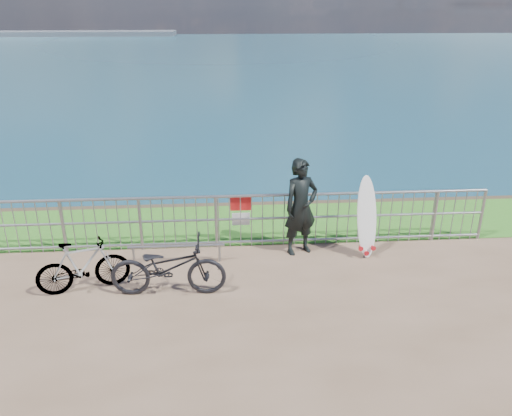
{
  "coord_description": "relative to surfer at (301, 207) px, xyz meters",
  "views": [
    {
      "loc": [
        -0.34,
        -7.57,
        4.6
      ],
      "look_at": [
        0.27,
        1.2,
        1.0
      ],
      "focal_mm": 35.0,
      "sensor_mm": 36.0,
      "label": 1
    }
  ],
  "objects": [
    {
      "name": "bike_rack",
      "position": [
        -2.41,
        -0.31,
        -0.65
      ],
      "size": [
        1.83,
        0.05,
        0.38
      ],
      "color": "gray",
      "rests_on": "ground"
    },
    {
      "name": "railing",
      "position": [
        -1.13,
        0.32,
        -0.38
      ],
      "size": [
        10.06,
        0.1,
        1.13
      ],
      "color": "gray",
      "rests_on": "ground"
    },
    {
      "name": "bicycle_near",
      "position": [
        -2.45,
        -1.4,
        -0.45
      ],
      "size": [
        1.96,
        0.75,
        1.02
      ],
      "primitive_type": "imported",
      "rotation": [
        0.0,
        0.0,
        1.53
      ],
      "color": "black",
      "rests_on": "ground"
    },
    {
      "name": "surfer",
      "position": [
        0.0,
        0.0,
        0.0
      ],
      "size": [
        0.82,
        0.69,
        1.93
      ],
      "primitive_type": "imported",
      "rotation": [
        0.0,
        0.0,
        0.37
      ],
      "color": "black",
      "rests_on": "ground"
    },
    {
      "name": "bicycle_far",
      "position": [
        -3.91,
        -1.18,
        -0.5
      ],
      "size": [
        1.61,
        0.85,
        0.93
      ],
      "primitive_type": "imported",
      "rotation": [
        0.0,
        0.0,
        1.85
      ],
      "color": "black",
      "rests_on": "ground"
    },
    {
      "name": "seascape",
      "position": [
        -44.9,
        146.21,
        -4.99
      ],
      "size": [
        260.0,
        260.0,
        5.0
      ],
      "color": "brown",
      "rests_on": "ground"
    },
    {
      "name": "grass_strip",
      "position": [
        -1.15,
        1.42,
        -0.95
      ],
      "size": [
        120.0,
        120.0,
        0.0
      ],
      "primitive_type": "plane",
      "color": "#2D731F",
      "rests_on": "ground"
    },
    {
      "name": "surfboard",
      "position": [
        1.25,
        -0.23,
        -0.22
      ],
      "size": [
        0.5,
        0.47,
        1.62
      ],
      "color": "white",
      "rests_on": "ground"
    }
  ]
}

